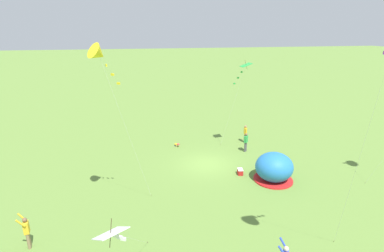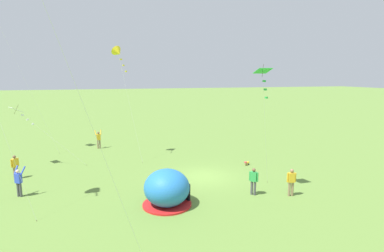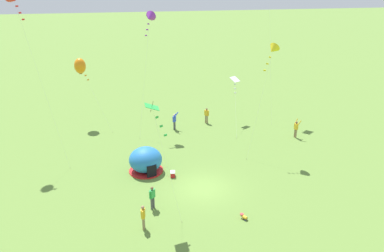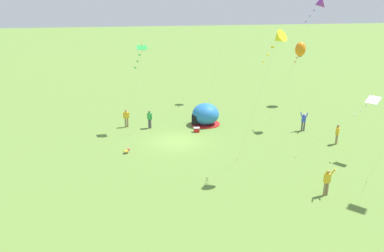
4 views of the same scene
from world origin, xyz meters
name	(u,v)px [view 2 (image 2 of 4)]	position (x,y,z in m)	size (l,w,h in m)	color
ground_plane	(204,177)	(0.00, 0.00, 0.00)	(300.00, 300.00, 0.00)	olive
popup_tent	(167,188)	(-4.03, 3.60, 1.00)	(2.81, 2.81, 2.10)	#2672BF
cooler_box	(181,187)	(-2.01, 2.26, 0.22)	(0.44, 0.58, 0.44)	red
toddler_crawling	(247,163)	(1.74, -4.29, 0.18)	(0.43, 0.54, 0.32)	gold
person_strolling	(254,180)	(-4.05, -1.85, 0.96)	(0.45, 0.44, 1.72)	#4C4C51
person_far_back	(99,139)	(11.20, 7.56, 1.00)	(0.53, 0.67, 1.89)	#8C7251
person_with_toddler	(15,166)	(3.43, 13.17, 0.96)	(0.44, 0.44, 1.72)	#8C7251
person_flying_kite	(19,181)	(-0.29, 12.04, 1.00)	(0.67, 0.72, 1.89)	#4C4C51
person_near_tent	(291,181)	(-4.85, -4.00, 0.96)	(0.31, 0.58, 1.72)	#8C7251
kite_green	(263,76)	(-3.76, -2.41, 7.31)	(1.95, 2.01, 8.00)	silver
kite_yellow	(118,53)	(7.17, 5.49, 9.28)	(3.05, 2.25, 9.85)	silver
kite_white	(19,112)	(6.56, 13.37, 4.47)	(1.85, 5.70, 5.05)	silver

